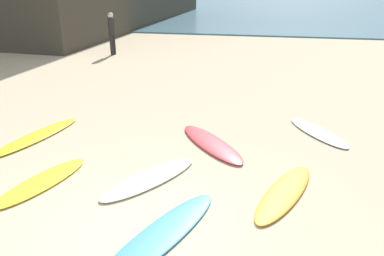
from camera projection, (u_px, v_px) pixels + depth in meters
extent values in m
plane|color=#C6B28E|center=(136.00, 227.00, 5.48)|extent=(120.00, 120.00, 0.00)
cube|color=slate|center=(252.00, 7.00, 40.13)|extent=(120.00, 40.00, 0.08)
ellipsoid|color=yellow|center=(37.00, 136.00, 8.43)|extent=(1.11, 2.51, 0.07)
ellipsoid|color=white|center=(318.00, 132.00, 8.66)|extent=(1.47, 1.91, 0.06)
ellipsoid|color=gold|center=(284.00, 193.00, 6.27)|extent=(1.27, 2.15, 0.07)
ellipsoid|color=#4492E2|center=(161.00, 235.00, 5.26)|extent=(1.51, 2.52, 0.06)
ellipsoid|color=#E2484E|center=(211.00, 143.00, 8.06)|extent=(1.84, 2.11, 0.08)
ellipsoid|color=silver|center=(150.00, 178.00, 6.71)|extent=(1.62, 2.07, 0.07)
ellipsoid|color=yellow|center=(42.00, 182.00, 6.61)|extent=(1.13, 2.03, 0.06)
cylinder|color=black|center=(114.00, 45.00, 16.88)|extent=(0.14, 0.14, 0.86)
cylinder|color=black|center=(112.00, 45.00, 16.70)|extent=(0.14, 0.14, 0.86)
cylinder|color=black|center=(111.00, 27.00, 16.49)|extent=(0.31, 0.31, 0.72)
sphere|color=beige|center=(110.00, 15.00, 16.31)|extent=(0.23, 0.23, 0.23)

